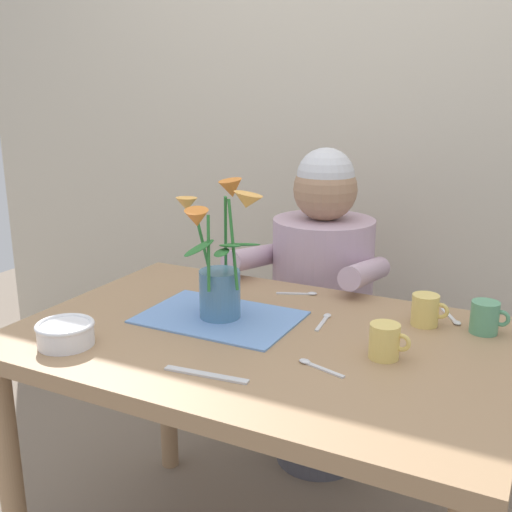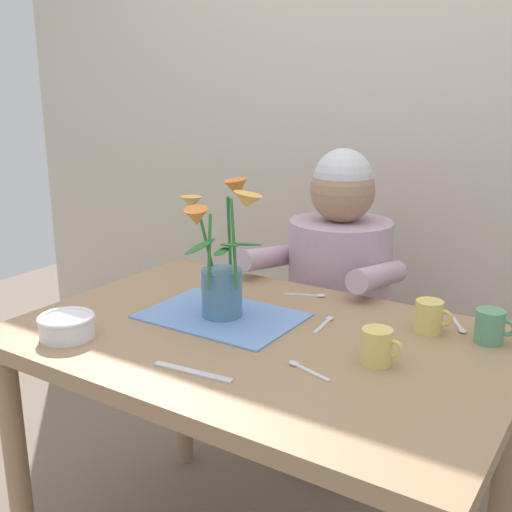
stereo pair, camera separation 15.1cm
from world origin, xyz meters
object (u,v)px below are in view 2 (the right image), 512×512
(ceramic_bowl, at_px, (67,325))
(dinner_knife, at_px, (193,372))
(ceramic_mug, at_px, (377,347))
(flower_vase, at_px, (222,265))
(coffee_cup, at_px, (490,326))
(tea_cup, at_px, (429,316))
(seated_person, at_px, (337,318))

(ceramic_bowl, relative_size, dinner_knife, 0.72)
(ceramic_mug, bearing_deg, flower_vase, 174.13)
(ceramic_mug, bearing_deg, ceramic_bowl, -158.70)
(dinner_knife, distance_m, coffee_cup, 0.71)
(flower_vase, distance_m, tea_cup, 0.53)
(seated_person, height_order, tea_cup, seated_person)
(coffee_cup, height_order, ceramic_mug, same)
(flower_vase, xyz_separation_m, dinner_knife, (0.14, -0.30, -0.14))
(dinner_knife, distance_m, tea_cup, 0.61)
(ceramic_bowl, relative_size, tea_cup, 1.46)
(ceramic_bowl, bearing_deg, flower_vase, 52.79)
(flower_vase, height_order, tea_cup, flower_vase)
(flower_vase, xyz_separation_m, ceramic_mug, (0.45, -0.05, -0.10))
(seated_person, relative_size, coffee_cup, 12.20)
(dinner_knife, relative_size, ceramic_mug, 2.04)
(flower_vase, bearing_deg, ceramic_bowl, -127.21)
(dinner_knife, bearing_deg, seated_person, 89.12)
(flower_vase, relative_size, ceramic_mug, 3.80)
(seated_person, xyz_separation_m, ceramic_bowl, (-0.30, -0.88, 0.21))
(flower_vase, bearing_deg, seated_person, 83.68)
(seated_person, relative_size, ceramic_bowl, 8.35)
(flower_vase, relative_size, tea_cup, 3.80)
(dinner_knife, xyz_separation_m, coffee_cup, (0.49, 0.51, 0.04))
(ceramic_bowl, relative_size, ceramic_mug, 1.46)
(coffee_cup, bearing_deg, seated_person, 147.14)
(flower_vase, bearing_deg, coffee_cup, 18.48)
(ceramic_bowl, xyz_separation_m, tea_cup, (0.72, 0.51, 0.01))
(tea_cup, bearing_deg, seated_person, 138.16)
(ceramic_mug, bearing_deg, dinner_knife, -140.61)
(tea_cup, bearing_deg, coffee_cup, 5.74)
(tea_cup, bearing_deg, flower_vase, -158.09)
(flower_vase, height_order, dinner_knife, flower_vase)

